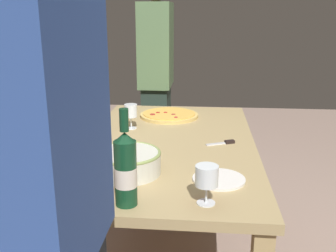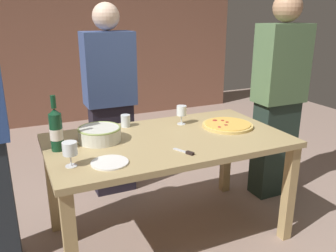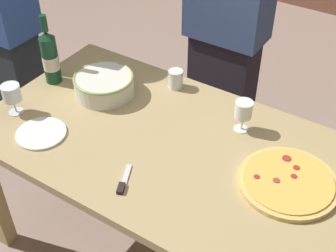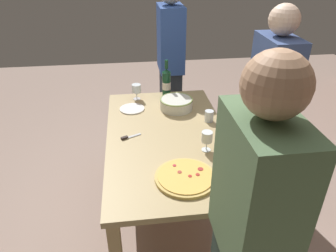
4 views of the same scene
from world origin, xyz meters
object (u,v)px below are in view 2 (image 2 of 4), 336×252
Objects in this scene: serving_bowl at (100,134)px; side_plate at (110,163)px; wine_bottle at (56,130)px; pizza at (228,125)px; wine_glass_near_pizza at (70,150)px; pizza_knife at (187,152)px; cup_amber at (126,121)px; dining_table at (168,151)px; person_guest_left at (279,98)px; wine_glass_by_bottle at (182,111)px; person_guest_right at (110,102)px.

serving_bowl is 0.38m from side_plate.
pizza is at bearing -1.71° from wine_bottle.
wine_bottle is (-1.21, 0.04, 0.12)m from pizza.
wine_glass_near_pizza is (-0.24, -0.33, 0.05)m from serving_bowl.
side_plate is (0.20, -0.05, -0.09)m from wine_glass_near_pizza.
wine_bottle is at bearing 152.26° from pizza_knife.
serving_bowl is at bearing 10.30° from wine_bottle.
pizza_knife is at bearing -74.71° from cup_amber.
wine_glass_near_pizza reaches higher than side_plate.
wine_glass_near_pizza is (-1.18, -0.24, 0.09)m from pizza.
person_guest_left is at bearing 10.17° from dining_table.
wine_glass_by_bottle is 1.60× the size of cup_amber.
dining_table is 0.54m from side_plate.
wine_glass_near_pizza is at bearing 2.41° from person_guest_left.
pizza is at bearing 28.99° from person_guest_right.
wine_glass_by_bottle is 0.85m from side_plate.
person_guest_right reaches higher than side_plate.
pizza is at bearing 11.53° from wine_glass_near_pizza.
side_plate is at bearing -163.40° from pizza.
wine_glass_near_pizza is 0.09× the size of person_guest_right.
wine_glass_near_pizza is at bearing 166.05° from side_plate.
side_plate is 0.12× the size of person_guest_left.
pizza is 1.09× the size of wine_bottle.
pizza is (0.50, 0.04, 0.10)m from dining_table.
pizza is 0.94m from serving_bowl.
serving_bowl is 0.16× the size of person_guest_left.
pizza_knife is (0.43, -0.42, -0.05)m from serving_bowl.
side_plate is (0.24, -0.33, -0.13)m from wine_bottle.
dining_table is 0.98× the size of person_guest_right.
wine_glass_near_pizza is at bearing 172.20° from pizza_knife.
person_guest_left is at bearing 2.64° from serving_bowl.
person_guest_right reaches higher than cup_amber.
person_guest_right is at bearing 97.96° from pizza_knife.
pizza reaches higher than pizza_knife.
cup_amber reaches higher than dining_table.
pizza is 0.76m from cup_amber.
serving_bowl is 1.55m from person_guest_left.
person_guest_right is (-0.67, 0.79, 0.07)m from pizza.
wine_bottle is 2.43× the size of wine_glass_near_pizza.
wine_bottle is at bearing -169.70° from serving_bowl.
cup_amber is at bearing -13.49° from person_guest_right.
person_guest_right is (0.51, 1.03, -0.02)m from wine_glass_near_pizza.
wine_bottle is 1.63× the size of side_plate.
cup_amber is 0.42× the size of side_plate.
side_plate reaches higher than dining_table.
pizza reaches higher than dining_table.
person_guest_left is at bearing -6.80° from cup_amber.
side_plate is at bearing 174.96° from pizza_knife.
wine_bottle is 0.80m from pizza_knife.
wine_glass_near_pizza is at bearing -37.57° from person_guest_right.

